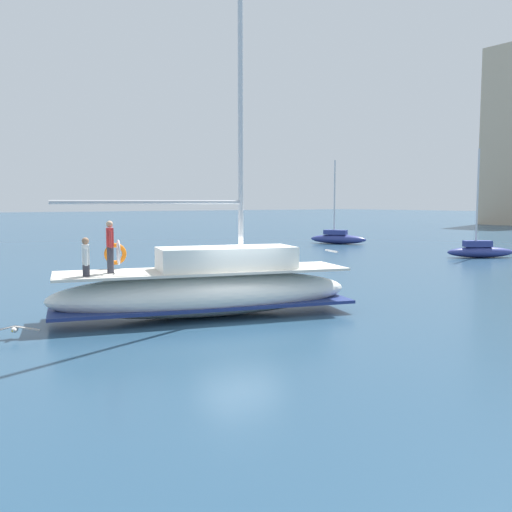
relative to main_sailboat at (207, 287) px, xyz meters
The scene contains 5 objects.
ground_plane 1.42m from the main_sailboat, 32.71° to the left, with size 400.00×400.00×0.00m, color navy.
main_sailboat is the anchor object (origin of this frame).
moored_sloop_near 32.40m from the main_sailboat, 128.89° to the left, with size 4.86×3.44×7.19m.
moored_cutter_left 24.89m from the main_sailboat, 103.91° to the left, with size 3.26×4.24×7.01m.
seagull 5.77m from the main_sailboat, 92.89° to the right, with size 0.64×1.20×0.18m.
Camera 1 is at (14.44, -9.68, 3.60)m, focal length 39.78 mm.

